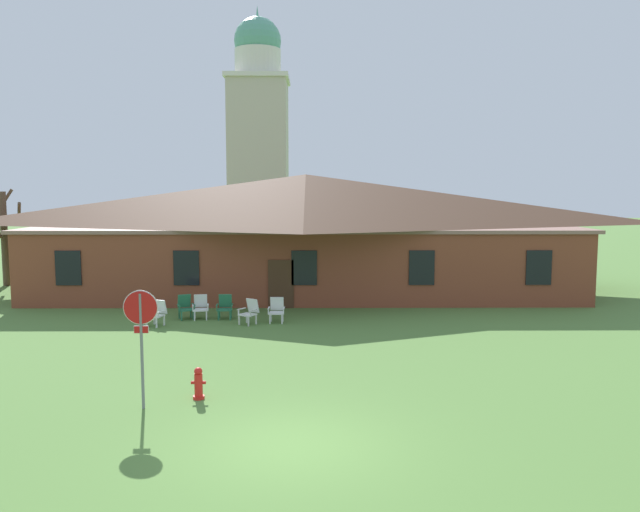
{
  "coord_description": "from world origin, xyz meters",
  "views": [
    {
      "loc": [
        0.48,
        -11.98,
        5.11
      ],
      "look_at": [
        0.64,
        8.8,
        2.88
      ],
      "focal_mm": 34.96,
      "sensor_mm": 36.0,
      "label": 1
    }
  ],
  "objects_px": {
    "lawn_chair_by_porch": "(157,312)",
    "lawn_chair_right_end": "(250,311)",
    "stop_sign": "(141,325)",
    "lawn_chair_left_end": "(201,306)",
    "lawn_chair_middle": "(225,306)",
    "fire_hydrant": "(199,384)",
    "lawn_chair_far_side": "(277,309)",
    "lawn_chair_near_door": "(185,306)"
  },
  "relations": [
    {
      "from": "stop_sign",
      "to": "lawn_chair_near_door",
      "type": "bearing_deg",
      "value": 96.32
    },
    {
      "from": "fire_hydrant",
      "to": "lawn_chair_middle",
      "type": "bearing_deg",
      "value": 94.36
    },
    {
      "from": "lawn_chair_middle",
      "to": "lawn_chair_left_end",
      "type": "bearing_deg",
      "value": -178.36
    },
    {
      "from": "lawn_chair_left_end",
      "to": "lawn_chair_middle",
      "type": "distance_m",
      "value": 0.96
    },
    {
      "from": "fire_hydrant",
      "to": "lawn_chair_left_end",
      "type": "bearing_deg",
      "value": 100.07
    },
    {
      "from": "lawn_chair_near_door",
      "to": "lawn_chair_left_end",
      "type": "distance_m",
      "value": 0.61
    },
    {
      "from": "lawn_chair_middle",
      "to": "lawn_chair_right_end",
      "type": "bearing_deg",
      "value": -43.17
    },
    {
      "from": "lawn_chair_middle",
      "to": "lawn_chair_far_side",
      "type": "relative_size",
      "value": 1.0
    },
    {
      "from": "lawn_chair_left_end",
      "to": "lawn_chair_middle",
      "type": "relative_size",
      "value": 1.0
    },
    {
      "from": "lawn_chair_by_porch",
      "to": "lawn_chair_far_side",
      "type": "distance_m",
      "value": 4.5
    },
    {
      "from": "lawn_chair_near_door",
      "to": "fire_hydrant",
      "type": "xyz_separation_m",
      "value": [
        2.3,
        -9.53,
        -0.12
      ]
    },
    {
      "from": "lawn_chair_left_end",
      "to": "lawn_chair_middle",
      "type": "xyz_separation_m",
      "value": [
        0.96,
        0.03,
        0.0
      ]
    },
    {
      "from": "lawn_chair_middle",
      "to": "lawn_chair_near_door",
      "type": "bearing_deg",
      "value": -179.59
    },
    {
      "from": "lawn_chair_far_side",
      "to": "lawn_chair_left_end",
      "type": "bearing_deg",
      "value": 167.88
    },
    {
      "from": "lawn_chair_left_end",
      "to": "fire_hydrant",
      "type": "xyz_separation_m",
      "value": [
        1.69,
        -9.52,
        -0.12
      ]
    },
    {
      "from": "lawn_chair_right_end",
      "to": "fire_hydrant",
      "type": "height_order",
      "value": "lawn_chair_right_end"
    },
    {
      "from": "lawn_chair_by_porch",
      "to": "lawn_chair_middle",
      "type": "relative_size",
      "value": 1.0
    },
    {
      "from": "lawn_chair_middle",
      "to": "stop_sign",
      "type": "bearing_deg",
      "value": -92.47
    },
    {
      "from": "stop_sign",
      "to": "lawn_chair_by_porch",
      "type": "bearing_deg",
      "value": 102.15
    },
    {
      "from": "lawn_chair_by_porch",
      "to": "fire_hydrant",
      "type": "bearing_deg",
      "value": -69.53
    },
    {
      "from": "stop_sign",
      "to": "lawn_chair_left_end",
      "type": "relative_size",
      "value": 2.93
    },
    {
      "from": "stop_sign",
      "to": "fire_hydrant",
      "type": "relative_size",
      "value": 3.55
    },
    {
      "from": "stop_sign",
      "to": "lawn_chair_middle",
      "type": "relative_size",
      "value": 2.93
    },
    {
      "from": "lawn_chair_by_porch",
      "to": "lawn_chair_left_end",
      "type": "bearing_deg",
      "value": 40.67
    },
    {
      "from": "lawn_chair_by_porch",
      "to": "lawn_chair_near_door",
      "type": "relative_size",
      "value": 1.0
    },
    {
      "from": "stop_sign",
      "to": "fire_hydrant",
      "type": "height_order",
      "value": "stop_sign"
    },
    {
      "from": "lawn_chair_near_door",
      "to": "lawn_chair_right_end",
      "type": "xyz_separation_m",
      "value": [
        2.65,
        -1.01,
        0.0
      ]
    },
    {
      "from": "lawn_chair_left_end",
      "to": "lawn_chair_right_end",
      "type": "distance_m",
      "value": 2.27
    },
    {
      "from": "lawn_chair_by_porch",
      "to": "fire_hydrant",
      "type": "xyz_separation_m",
      "value": [
        3.1,
        -8.31,
        -0.12
      ]
    },
    {
      "from": "lawn_chair_middle",
      "to": "lawn_chair_far_side",
      "type": "distance_m",
      "value": 2.2
    },
    {
      "from": "lawn_chair_by_porch",
      "to": "lawn_chair_left_end",
      "type": "height_order",
      "value": "same"
    },
    {
      "from": "lawn_chair_near_door",
      "to": "lawn_chair_left_end",
      "type": "height_order",
      "value": "same"
    },
    {
      "from": "stop_sign",
      "to": "lawn_chair_left_end",
      "type": "height_order",
      "value": "stop_sign"
    },
    {
      "from": "lawn_chair_by_porch",
      "to": "lawn_chair_right_end",
      "type": "xyz_separation_m",
      "value": [
        3.46,
        0.22,
        0.0
      ]
    },
    {
      "from": "lawn_chair_left_end",
      "to": "fire_hydrant",
      "type": "relative_size",
      "value": 1.21
    },
    {
      "from": "lawn_chair_left_end",
      "to": "lawn_chair_middle",
      "type": "bearing_deg",
      "value": 1.64
    },
    {
      "from": "lawn_chair_near_door",
      "to": "lawn_chair_middle",
      "type": "relative_size",
      "value": 1.0
    },
    {
      "from": "lawn_chair_far_side",
      "to": "lawn_chair_near_door",
      "type": "bearing_deg",
      "value": 169.6
    },
    {
      "from": "lawn_chair_right_end",
      "to": "lawn_chair_by_porch",
      "type": "bearing_deg",
      "value": -176.35
    },
    {
      "from": "lawn_chair_by_porch",
      "to": "lawn_chair_far_side",
      "type": "xyz_separation_m",
      "value": [
        4.46,
        0.56,
        0.0
      ]
    },
    {
      "from": "lawn_chair_by_porch",
      "to": "lawn_chair_far_side",
      "type": "relative_size",
      "value": 1.0
    },
    {
      "from": "lawn_chair_middle",
      "to": "lawn_chair_right_end",
      "type": "height_order",
      "value": "same"
    }
  ]
}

